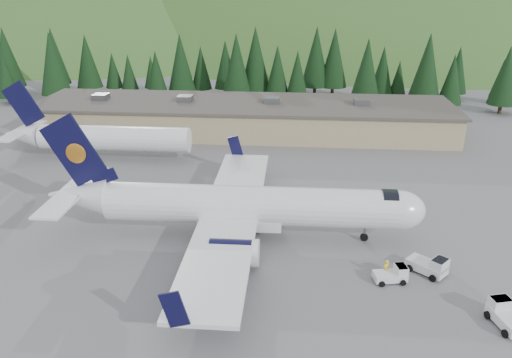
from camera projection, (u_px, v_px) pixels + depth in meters
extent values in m
plane|color=#58585D|center=(251.00, 236.00, 51.57)|extent=(600.00, 600.00, 0.00)
cylinder|color=white|center=(251.00, 205.00, 50.23)|extent=(29.38, 4.18, 3.94)
ellipsoid|color=white|center=(399.00, 210.00, 49.18)|extent=(5.16, 3.98, 3.94)
cylinder|color=black|center=(389.00, 205.00, 49.08)|extent=(1.49, 3.26, 3.25)
cone|color=white|center=(79.00, 196.00, 51.36)|extent=(6.32, 3.99, 3.94)
cube|color=white|center=(241.00, 220.00, 50.93)|extent=(8.41, 3.42, 1.05)
cube|color=white|center=(230.00, 214.00, 50.78)|extent=(6.06, 35.69, 0.37)
cube|color=black|center=(235.00, 146.00, 66.86)|extent=(2.12, 0.17, 3.01)
cube|color=black|center=(174.00, 309.00, 33.90)|extent=(2.12, 0.17, 3.01)
cylinder|color=black|center=(246.00, 198.00, 56.66)|extent=(4.42, 2.45, 2.41)
cylinder|color=white|center=(264.00, 198.00, 56.51)|extent=(0.65, 2.56, 2.56)
cube|color=white|center=(246.00, 193.00, 56.44)|extent=(2.31, 0.28, 0.94)
cylinder|color=black|center=(234.00, 252.00, 45.41)|extent=(4.42, 2.45, 2.41)
cylinder|color=white|center=(255.00, 253.00, 45.27)|extent=(0.65, 2.56, 2.56)
cube|color=white|center=(234.00, 247.00, 45.20)|extent=(2.31, 0.28, 0.94)
cube|color=black|center=(74.00, 151.00, 49.51)|extent=(6.48, 0.37, 7.70)
ellipsoid|color=orange|center=(77.00, 152.00, 49.77)|extent=(2.08, 0.21, 2.08)
ellipsoid|color=orange|center=(76.00, 153.00, 49.38)|extent=(2.08, 0.21, 2.08)
cube|color=black|center=(104.00, 177.00, 50.33)|extent=(2.90, 0.29, 2.08)
cube|color=white|center=(73.00, 191.00, 51.20)|extent=(2.83, 13.13, 0.23)
cylinder|color=slate|center=(364.00, 232.00, 50.38)|extent=(0.21, 0.21, 1.89)
cylinder|color=black|center=(364.00, 237.00, 50.59)|extent=(0.80, 0.30, 0.80)
cylinder|color=slate|center=(224.00, 214.00, 54.02)|extent=(0.25, 0.25, 2.10)
cylinder|color=black|center=(228.00, 218.00, 54.17)|extent=(1.16, 0.38, 1.15)
cylinder|color=black|center=(221.00, 218.00, 54.23)|extent=(1.16, 0.38, 1.15)
cylinder|color=slate|center=(217.00, 240.00, 48.78)|extent=(0.25, 0.25, 2.10)
cylinder|color=black|center=(221.00, 244.00, 48.93)|extent=(1.16, 0.38, 1.15)
cylinder|color=black|center=(212.00, 244.00, 48.99)|extent=(1.16, 0.38, 1.15)
cylinder|color=white|center=(115.00, 138.00, 72.45)|extent=(22.00, 3.60, 3.60)
cone|color=white|center=(22.00, 135.00, 73.49)|extent=(5.00, 3.60, 3.60)
cube|color=black|center=(23.00, 104.00, 71.69)|extent=(5.82, 0.28, 6.89)
cube|color=white|center=(22.00, 131.00, 73.27)|extent=(2.40, 11.00, 0.20)
cube|color=silver|center=(390.00, 276.00, 43.76)|extent=(3.04, 1.92, 0.66)
cube|color=silver|center=(401.00, 270.00, 43.64)|extent=(1.17, 1.47, 0.85)
cube|color=black|center=(401.00, 266.00, 43.50)|extent=(1.06, 1.36, 0.09)
cylinder|color=black|center=(397.00, 273.00, 44.65)|extent=(0.56, 0.30, 0.53)
cylinder|color=black|center=(403.00, 283.00, 43.25)|extent=(0.56, 0.30, 0.53)
cylinder|color=black|center=(376.00, 274.00, 44.47)|extent=(0.56, 0.30, 0.53)
cylinder|color=black|center=(382.00, 284.00, 43.07)|extent=(0.56, 0.30, 0.53)
cube|color=silver|center=(426.00, 266.00, 45.03)|extent=(3.72, 3.56, 0.80)
cube|color=silver|center=(439.00, 265.00, 44.00)|extent=(1.92, 1.96, 1.03)
cube|color=black|center=(440.00, 260.00, 43.83)|extent=(1.76, 1.80, 0.11)
cylinder|color=black|center=(443.00, 270.00, 44.96)|extent=(0.65, 0.61, 0.64)
cylinder|color=black|center=(433.00, 278.00, 43.79)|extent=(0.65, 0.61, 0.64)
cylinder|color=black|center=(420.00, 261.00, 46.50)|extent=(0.65, 0.61, 0.64)
cylinder|color=black|center=(409.00, 268.00, 45.32)|extent=(0.65, 0.61, 0.64)
cube|color=silver|center=(507.00, 320.00, 38.02)|extent=(2.46, 3.65, 0.78)
cube|color=silver|center=(500.00, 304.00, 38.79)|extent=(1.79, 1.47, 1.00)
cube|color=black|center=(501.00, 299.00, 38.63)|extent=(1.65, 1.33, 0.11)
cylinder|color=black|center=(487.00, 315.00, 39.02)|extent=(0.39, 0.67, 0.62)
cylinder|color=black|center=(508.00, 313.00, 39.29)|extent=(0.39, 0.67, 0.62)
cylinder|color=black|center=(505.00, 334.00, 36.98)|extent=(0.39, 0.67, 0.62)
cube|color=tan|center=(243.00, 118.00, 86.18)|extent=(70.00, 16.00, 4.80)
cube|color=#47423D|center=(243.00, 103.00, 85.23)|extent=(71.00, 17.00, 0.40)
cube|color=slate|center=(101.00, 97.00, 86.97)|extent=(2.50, 2.50, 1.00)
cube|color=slate|center=(185.00, 98.00, 85.78)|extent=(2.50, 2.50, 1.00)
cube|color=slate|center=(272.00, 100.00, 84.59)|extent=(2.50, 2.50, 1.00)
cube|color=slate|center=(362.00, 102.00, 83.39)|extent=(2.50, 2.50, 1.00)
imported|color=yellow|center=(386.00, 269.00, 44.20)|extent=(0.77, 0.71, 1.76)
cone|color=black|center=(6.00, 57.00, 110.32)|extent=(6.30, 6.30, 12.89)
cone|color=black|center=(6.00, 76.00, 103.80)|extent=(4.34, 4.34, 8.89)
cone|color=black|center=(54.00, 56.00, 113.49)|extent=(6.14, 6.14, 12.55)
cone|color=black|center=(53.00, 63.00, 103.14)|extent=(6.21, 6.21, 12.70)
cone|color=black|center=(87.00, 61.00, 110.81)|extent=(5.67, 5.67, 11.59)
cone|color=black|center=(113.00, 70.00, 113.91)|extent=(3.88, 3.88, 7.94)
cone|color=black|center=(129.00, 72.00, 111.88)|extent=(3.85, 3.85, 7.87)
cone|color=black|center=(151.00, 72.00, 114.58)|extent=(3.55, 3.55, 7.27)
cone|color=black|center=(156.00, 72.00, 106.56)|extent=(4.50, 4.50, 9.20)
cone|color=black|center=(181.00, 62.00, 107.43)|extent=(5.87, 5.87, 12.00)
cone|color=black|center=(201.00, 68.00, 111.23)|extent=(4.61, 4.61, 9.44)
cone|color=black|center=(226.00, 64.00, 110.83)|extent=(5.15, 5.15, 10.54)
cone|color=black|center=(236.00, 64.00, 102.88)|extent=(6.10, 6.10, 12.47)
cone|color=black|center=(256.00, 59.00, 105.23)|extent=(6.56, 6.56, 13.42)
cone|color=black|center=(277.00, 71.00, 103.53)|extent=(5.11, 5.11, 10.45)
cone|color=black|center=(297.00, 74.00, 102.71)|extent=(4.71, 4.71, 9.64)
cone|color=black|center=(316.00, 57.00, 110.39)|extent=(6.36, 6.36, 13.01)
cone|color=black|center=(334.00, 58.00, 110.16)|extent=(6.23, 6.23, 12.74)
cone|color=black|center=(367.00, 70.00, 97.79)|extent=(5.96, 5.96, 12.19)
cone|color=black|center=(383.00, 71.00, 103.78)|extent=(5.00, 5.00, 10.23)
cone|color=black|center=(398.00, 79.00, 104.75)|extent=(3.76, 3.76, 7.68)
cone|color=black|center=(427.00, 67.00, 97.56)|extent=(6.37, 6.37, 13.03)
cone|color=black|center=(452.00, 79.00, 97.32)|extent=(4.74, 4.74, 9.69)
cone|color=black|center=(458.00, 70.00, 106.84)|extent=(4.83, 4.83, 9.88)
cone|color=black|center=(506.00, 75.00, 95.68)|extent=(5.48, 5.48, 11.21)
cone|color=black|center=(501.00, 78.00, 104.47)|extent=(3.91, 3.91, 7.99)
ellipsoid|color=#35571F|center=(102.00, 198.00, 243.86)|extent=(336.00, 240.00, 240.00)
ellipsoid|color=#35571F|center=(362.00, 201.00, 264.97)|extent=(420.00, 300.00, 300.00)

